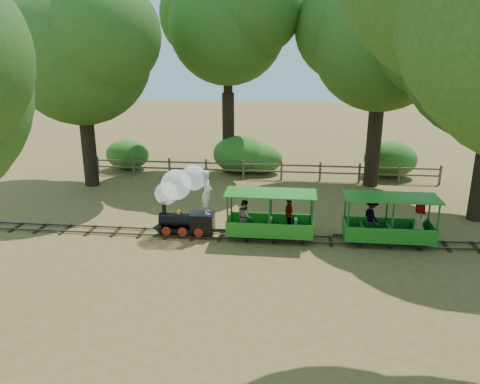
# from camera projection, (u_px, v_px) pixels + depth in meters

# --- Properties ---
(ground) EXTENTS (90.00, 90.00, 0.00)m
(ground) POSITION_uv_depth(u_px,v_px,m) (248.00, 238.00, 17.12)
(ground) COLOR olive
(ground) RESTS_ON ground
(track) EXTENTS (22.00, 1.00, 0.10)m
(track) POSITION_uv_depth(u_px,v_px,m) (248.00, 236.00, 17.09)
(track) COLOR #3F3D3A
(track) RESTS_ON ground
(locomotive) EXTENTS (2.35, 1.10, 2.70)m
(locomotive) POSITION_uv_depth(u_px,v_px,m) (183.00, 195.00, 16.98)
(locomotive) COLOR black
(locomotive) RESTS_ON ground
(carriage_front) EXTENTS (3.22, 1.32, 1.67)m
(carriage_front) POSITION_uv_depth(u_px,v_px,m) (267.00, 220.00, 16.79)
(carriage_front) COLOR #217C1B
(carriage_front) RESTS_ON track
(carriage_rear) EXTENTS (3.22, 1.39, 1.67)m
(carriage_rear) POSITION_uv_depth(u_px,v_px,m) (390.00, 223.00, 16.37)
(carriage_rear) COLOR #217C1B
(carriage_rear) RESTS_ON track
(oak_nw) EXTENTS (8.31, 7.31, 9.71)m
(oak_nw) POSITION_uv_depth(u_px,v_px,m) (79.00, 46.00, 21.81)
(oak_nw) COLOR #2D2116
(oak_nw) RESTS_ON ground
(oak_nc) EXTENTS (7.58, 6.67, 10.76)m
(oak_nc) POSITION_uv_depth(u_px,v_px,m) (227.00, 20.00, 24.04)
(oak_nc) COLOR #2D2116
(oak_nc) RESTS_ON ground
(oak_ne) EXTENTS (8.13, 7.15, 10.21)m
(oak_ne) POSITION_uv_depth(u_px,v_px,m) (382.00, 33.00, 21.56)
(oak_ne) COLOR #2D2116
(oak_ne) RESTS_ON ground
(fence) EXTENTS (18.10, 0.10, 1.00)m
(fence) POSITION_uv_depth(u_px,v_px,m) (262.00, 169.00, 24.53)
(fence) COLOR brown
(fence) RESTS_ON ground
(shrub_west) EXTENTS (2.47, 1.90, 1.71)m
(shrub_west) POSITION_uv_depth(u_px,v_px,m) (128.00, 154.00, 26.52)
(shrub_west) COLOR #2D6B1E
(shrub_west) RESTS_ON ground
(shrub_mid_w) EXTENTS (2.97, 2.28, 2.05)m
(shrub_mid_w) POSITION_uv_depth(u_px,v_px,m) (240.00, 154.00, 25.78)
(shrub_mid_w) COLOR #2D6B1E
(shrub_mid_w) RESTS_ON ground
(shrub_mid_e) EXTENTS (2.32, 1.79, 1.61)m
(shrub_mid_e) POSITION_uv_depth(u_px,v_px,m) (261.00, 159.00, 25.72)
(shrub_mid_e) COLOR #2D6B1E
(shrub_mid_e) RESTS_ON ground
(shrub_east) EXTENTS (2.81, 2.16, 1.94)m
(shrub_east) POSITION_uv_depth(u_px,v_px,m) (390.00, 159.00, 24.92)
(shrub_east) COLOR #2D6B1E
(shrub_east) RESTS_ON ground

